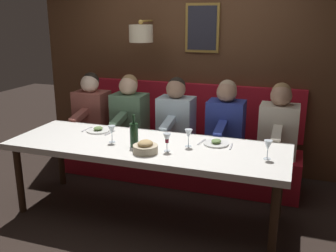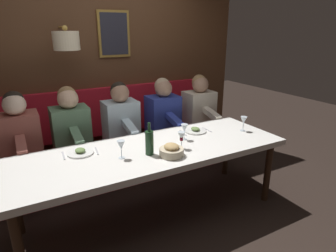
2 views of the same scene
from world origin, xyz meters
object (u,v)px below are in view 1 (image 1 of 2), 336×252
diner_middle (176,114)px  diner_farthest (92,107)px  wine_glass_2 (112,130)px  dining_table (147,150)px  wine_glass_3 (167,139)px  wine_glass_1 (268,146)px  diner_nearest (279,123)px  wine_bottle (134,134)px  diner_near (226,118)px  wine_glass_0 (189,134)px  bread_bowl (145,147)px  diner_far (129,110)px

diner_middle → diner_farthest: same height
wine_glass_2 → diner_farthest: bearing=39.1°
dining_table → wine_glass_3: 0.33m
diner_farthest → wine_glass_1: size_ratio=4.82×
diner_nearest → wine_bottle: 1.57m
diner_near → diner_middle: bearing=90.0°
wine_glass_1 → wine_glass_0: bearing=82.8°
wine_glass_0 → wine_bottle: (-0.16, 0.47, -0.00)m
dining_table → wine_glass_2: (-0.06, 0.33, 0.18)m
wine_glass_2 → diner_near: bearing=-44.0°
diner_near → wine_glass_3: bearing=161.7°
diner_middle → wine_glass_2: diner_middle is taller
wine_glass_3 → wine_bottle: wine_bottle is taller
diner_middle → bread_bowl: diner_middle is taller
bread_bowl → diner_nearest: bearing=-43.8°
wine_glass_0 → wine_glass_3: size_ratio=1.00×
diner_far → wine_bottle: 1.11m
wine_glass_0 → wine_glass_1: size_ratio=1.00×
dining_table → diner_nearest: (0.88, -1.14, 0.14)m
diner_near → wine_glass_1: (-0.91, -0.53, 0.04)m
diner_nearest → diner_near: size_ratio=1.00×
diner_near → wine_bottle: bearing=146.3°
diner_near → diner_farthest: bearing=90.0°
wine_glass_1 → wine_glass_2: 1.44m
wine_glass_2 → wine_glass_3: size_ratio=1.00×
diner_far → diner_farthest: size_ratio=1.00×
diner_far → wine_glass_0: bearing=-130.2°
diner_nearest → diner_far: 1.72m
wine_glass_1 → diner_near: bearing=30.0°
wine_glass_0 → wine_glass_2: (-0.12, 0.72, 0.00)m
wine_glass_1 → diner_nearest: bearing=-2.2°
wine_glass_2 → wine_bottle: bearing=-100.1°
diner_middle → wine_bottle: (-0.99, 0.08, 0.04)m
dining_table → wine_glass_1: bearing=-91.6°
diner_farthest → wine_glass_2: 1.21m
wine_glass_0 → bread_bowl: 0.43m
wine_glass_1 → wine_glass_3: same height
diner_farthest → bread_bowl: diner_farthest is taller
diner_near → wine_glass_2: 1.31m
diner_far → wine_glass_3: size_ratio=4.82×
wine_glass_0 → bread_bowl: (-0.29, 0.31, -0.07)m
wine_glass_0 → wine_glass_3: 0.23m
wine_bottle → wine_glass_2: bearing=79.9°
diner_middle → diner_far: bearing=90.0°
wine_glass_0 → diner_nearest: bearing=-42.4°
wine_bottle → wine_glass_3: bearing=-93.3°
wine_glass_3 → wine_glass_2: bearing=83.7°
diner_near → wine_glass_0: (-0.82, 0.19, 0.04)m
wine_glass_3 → diner_near: bearing=-18.3°
diner_nearest → diner_near: 0.56m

